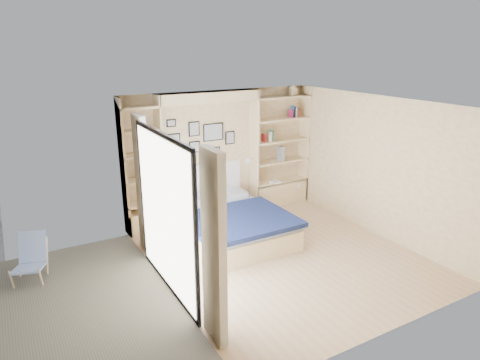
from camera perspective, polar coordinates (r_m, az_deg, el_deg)
ground at (r=7.20m, az=5.69°, el=-9.98°), size 4.50×4.50×0.00m
room_shell at (r=7.82m, az=-2.80°, el=0.88°), size 4.50×4.50×4.50m
bed at (r=7.65m, az=-1.46°, el=-5.83°), size 1.79×2.33×1.07m
photo_gallery at (r=8.28m, az=-5.47°, el=5.53°), size 1.48×0.02×0.82m
reading_lamps at (r=8.26m, az=-3.78°, el=1.96°), size 1.92×0.12×0.15m
shelf_decor at (r=8.86m, az=4.15°, el=7.03°), size 3.48×0.23×2.03m
deck at (r=6.15m, az=-24.35°, el=-16.87°), size 3.20×4.00×0.05m
deck_chair at (r=7.10m, az=-26.15°, el=-9.36°), size 0.59×0.77×0.68m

